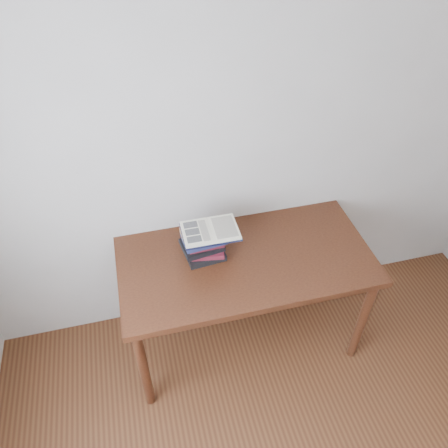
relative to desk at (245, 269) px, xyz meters
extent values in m
cube|color=#BCB8B2|center=(0.12, 0.37, 0.60)|extent=(3.50, 0.04, 2.60)
cube|color=#492412|center=(0.00, 0.00, 0.07)|extent=(1.49, 0.74, 0.04)
cylinder|color=#492412|center=(-0.68, -0.31, -0.32)|extent=(0.06, 0.06, 0.75)
cylinder|color=#492412|center=(0.68, -0.31, -0.32)|extent=(0.06, 0.06, 0.75)
cylinder|color=#492412|center=(-0.68, 0.31, -0.32)|extent=(0.06, 0.06, 0.75)
cylinder|color=#492412|center=(0.68, 0.31, -0.32)|extent=(0.06, 0.06, 0.75)
cube|color=black|center=(-0.23, 0.08, 0.11)|extent=(0.23, 0.18, 0.04)
cube|color=maroon|center=(-0.21, 0.07, 0.15)|extent=(0.21, 0.17, 0.03)
cube|color=black|center=(-0.24, 0.09, 0.18)|extent=(0.25, 0.20, 0.03)
cube|color=maroon|center=(-0.23, 0.09, 0.21)|extent=(0.21, 0.14, 0.03)
cube|color=navy|center=(-0.23, 0.08, 0.24)|extent=(0.25, 0.18, 0.03)
cube|color=#A27153|center=(-0.23, 0.08, 0.27)|extent=(0.25, 0.17, 0.03)
cube|color=black|center=(-0.19, 0.07, 0.29)|extent=(0.32, 0.22, 0.01)
cube|color=beige|center=(-0.27, 0.07, 0.30)|extent=(0.15, 0.21, 0.01)
cube|color=beige|center=(-0.12, 0.07, 0.30)|extent=(0.15, 0.21, 0.01)
cylinder|color=beige|center=(-0.19, 0.07, 0.30)|extent=(0.01, 0.21, 0.01)
cube|color=black|center=(-0.29, 0.13, 0.31)|extent=(0.08, 0.05, 0.00)
cube|color=black|center=(-0.30, 0.07, 0.31)|extent=(0.08, 0.05, 0.00)
cube|color=black|center=(-0.30, 0.01, 0.31)|extent=(0.08, 0.05, 0.00)
cube|color=#BCB2A3|center=(-0.23, 0.07, 0.31)|extent=(0.04, 0.17, 0.00)
cube|color=#BCB2A3|center=(-0.11, 0.07, 0.31)|extent=(0.12, 0.18, 0.00)
camera|label=1|loc=(-0.55, -1.67, 1.97)|focal=35.00mm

